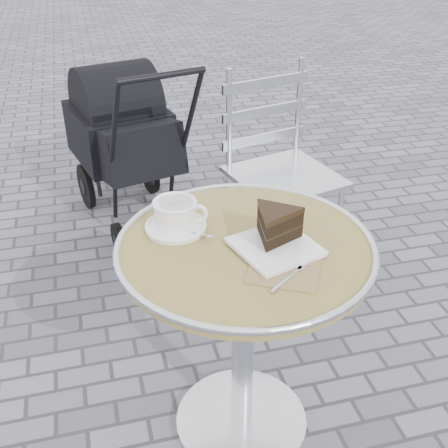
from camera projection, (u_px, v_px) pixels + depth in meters
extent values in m
plane|color=slate|center=(241.00, 423.00, 1.91)|extent=(80.00, 80.00, 0.00)
cylinder|color=silver|center=(241.00, 420.00, 1.91)|extent=(0.44, 0.44, 0.03)
cylinder|color=silver|center=(243.00, 344.00, 1.73)|extent=(0.07, 0.07, 0.67)
cylinder|color=tan|center=(245.00, 249.00, 1.54)|extent=(0.70, 0.70, 0.03)
torus|color=silver|center=(245.00, 245.00, 1.54)|extent=(0.72, 0.72, 0.02)
cylinder|color=white|center=(176.00, 227.00, 1.60)|extent=(0.17, 0.17, 0.01)
cylinder|color=white|center=(175.00, 214.00, 1.58)|extent=(0.14, 0.14, 0.07)
torus|color=white|center=(198.00, 214.00, 1.58)|extent=(0.06, 0.02, 0.06)
cylinder|color=tan|center=(175.00, 204.00, 1.56)|extent=(0.11, 0.11, 0.01)
cube|color=#8B6D4C|center=(285.00, 268.00, 1.44)|extent=(0.24, 0.24, 0.00)
cube|color=white|center=(275.00, 247.00, 1.51)|extent=(0.25, 0.25, 0.01)
cylinder|color=silver|center=(269.00, 255.00, 2.36)|extent=(0.03, 0.03, 0.47)
cylinder|color=silver|center=(337.00, 234.00, 2.51)|extent=(0.03, 0.03, 0.47)
cylinder|color=silver|center=(229.00, 217.00, 2.63)|extent=(0.03, 0.03, 0.47)
cylinder|color=silver|center=(292.00, 200.00, 2.78)|extent=(0.03, 0.03, 0.47)
cube|color=silver|center=(285.00, 177.00, 2.44)|extent=(0.51, 0.51, 0.02)
cube|color=black|center=(130.00, 146.00, 2.86)|extent=(0.51, 0.67, 0.36)
cylinder|color=black|center=(162.00, 76.00, 2.23)|extent=(0.38, 0.12, 0.03)
cylinder|color=black|center=(119.00, 239.00, 2.76)|extent=(0.07, 0.17, 0.16)
cylinder|color=black|center=(189.00, 220.00, 2.91)|extent=(0.07, 0.17, 0.16)
cylinder|color=black|center=(86.00, 186.00, 3.14)|extent=(0.09, 0.25, 0.25)
cylinder|color=black|center=(149.00, 172.00, 3.30)|extent=(0.09, 0.25, 0.25)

